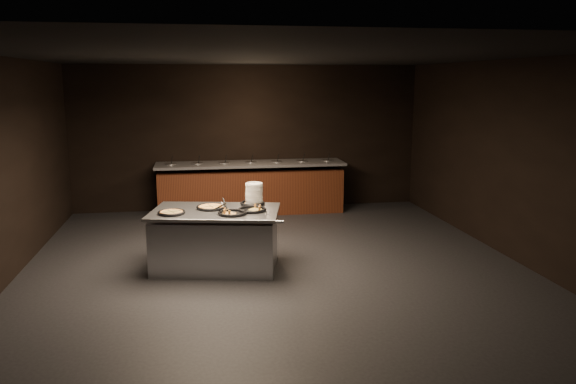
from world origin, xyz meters
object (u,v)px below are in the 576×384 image
serving_counter (216,240)px  pan_veggie_whole (171,212)px  pan_cheese_whole (211,207)px  plate_stack (254,194)px

serving_counter → pan_veggie_whole: bearing=-156.8°
pan_cheese_whole → pan_veggie_whole: bearing=-155.5°
plate_stack → serving_counter: bearing=-154.3°
pan_veggie_whole → pan_cheese_whole: bearing=24.5°
pan_veggie_whole → plate_stack: bearing=18.8°
plate_stack → pan_cheese_whole: (-0.62, -0.15, -0.14)m
serving_counter → pan_cheese_whole: 0.47m
plate_stack → pan_cheese_whole: 0.65m
plate_stack → pan_veggie_whole: size_ratio=0.85×
pan_veggie_whole → pan_cheese_whole: (0.54, 0.24, 0.00)m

